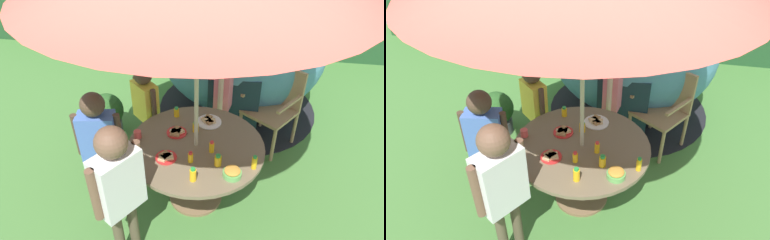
% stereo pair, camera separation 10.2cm
% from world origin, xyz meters
% --- Properties ---
extents(ground_plane, '(10.00, 10.00, 0.02)m').
position_xyz_m(ground_plane, '(0.00, 0.00, -0.01)').
color(ground_plane, '#477A38').
extents(hedge_backdrop, '(9.00, 0.70, 1.70)m').
position_xyz_m(hedge_backdrop, '(0.00, 3.71, 0.85)').
color(hedge_backdrop, '#234C28').
rests_on(hedge_backdrop, ground_plane).
extents(garden_table, '(1.23, 1.23, 0.69)m').
position_xyz_m(garden_table, '(0.00, 0.00, 0.55)').
color(garden_table, brown).
rests_on(garden_table, ground_plane).
extents(wooden_chair, '(0.69, 0.69, 0.94)m').
position_xyz_m(wooden_chair, '(0.76, 1.06, 0.54)').
color(wooden_chair, tan).
rests_on(wooden_chair, ground_plane).
extents(dome_tent, '(2.20, 2.20, 1.69)m').
position_xyz_m(dome_tent, '(0.31, 1.72, 0.83)').
color(dome_tent, teal).
rests_on(dome_tent, ground_plane).
extents(potted_plant, '(0.40, 0.40, 0.56)m').
position_xyz_m(potted_plant, '(-1.21, 0.86, 0.29)').
color(potted_plant, '#595960').
rests_on(potted_plant, ground_plane).
extents(child_in_pink_shirt, '(0.22, 0.40, 1.17)m').
position_xyz_m(child_in_pink_shirt, '(0.18, 0.93, 0.75)').
color(child_in_pink_shirt, brown).
rests_on(child_in_pink_shirt, ground_plane).
extents(child_in_yellow_shirt, '(0.33, 0.32, 1.13)m').
position_xyz_m(child_in_yellow_shirt, '(-0.63, 0.57, 0.72)').
color(child_in_yellow_shirt, '#3F3F47').
rests_on(child_in_yellow_shirt, ground_plane).
extents(child_in_blue_shirt, '(0.41, 0.23, 1.23)m').
position_xyz_m(child_in_blue_shirt, '(-0.85, -0.15, 0.79)').
color(child_in_blue_shirt, brown).
rests_on(child_in_blue_shirt, ground_plane).
extents(child_in_white_shirt, '(0.35, 0.40, 1.36)m').
position_xyz_m(child_in_white_shirt, '(-0.46, -0.72, 0.87)').
color(child_in_white_shirt, brown).
rests_on(child_in_white_shirt, ground_plane).
extents(snack_bowl, '(0.15, 0.15, 0.08)m').
position_xyz_m(snack_bowl, '(0.35, -0.34, 0.72)').
color(snack_bowl, '#66B259').
rests_on(snack_bowl, garden_table).
extents(plate_far_right, '(0.19, 0.19, 0.03)m').
position_xyz_m(plate_far_right, '(-0.23, -0.22, 0.70)').
color(plate_far_right, red).
rests_on(plate_far_right, garden_table).
extents(plate_near_right, '(0.19, 0.19, 0.03)m').
position_xyz_m(plate_near_right, '(-0.21, 0.14, 0.70)').
color(plate_near_right, red).
rests_on(plate_near_right, garden_table).
extents(plate_back_edge, '(0.24, 0.24, 0.03)m').
position_xyz_m(plate_back_edge, '(0.07, 0.36, 0.70)').
color(plate_back_edge, white).
rests_on(plate_back_edge, garden_table).
extents(juice_bottle_near_left, '(0.05, 0.05, 0.10)m').
position_xyz_m(juice_bottle_near_left, '(-0.01, -0.23, 0.73)').
color(juice_bottle_near_left, yellow).
rests_on(juice_bottle_near_left, garden_table).
extents(juice_bottle_far_left, '(0.05, 0.05, 0.13)m').
position_xyz_m(juice_bottle_far_left, '(0.04, -0.44, 0.75)').
color(juice_bottle_far_left, yellow).
rests_on(juice_bottle_far_left, garden_table).
extents(juice_bottle_center_front, '(0.05, 0.05, 0.10)m').
position_xyz_m(juice_bottle_center_front, '(-0.26, 0.41, 0.73)').
color(juice_bottle_center_front, yellow).
rests_on(juice_bottle_center_front, garden_table).
extents(juice_bottle_center_back, '(0.06, 0.06, 0.11)m').
position_xyz_m(juice_bottle_center_back, '(-0.03, 0.19, 0.73)').
color(juice_bottle_center_back, yellow).
rests_on(juice_bottle_center_back, garden_table).
extents(juice_bottle_mid_left, '(0.06, 0.06, 0.11)m').
position_xyz_m(juice_bottle_mid_left, '(0.22, -0.23, 0.74)').
color(juice_bottle_mid_left, yellow).
rests_on(juice_bottle_mid_left, garden_table).
extents(juice_bottle_mid_right, '(0.05, 0.05, 0.13)m').
position_xyz_m(juice_bottle_mid_right, '(0.52, -0.22, 0.75)').
color(juice_bottle_mid_right, yellow).
rests_on(juice_bottle_mid_right, garden_table).
extents(juice_bottle_front_edge, '(0.05, 0.05, 0.11)m').
position_xyz_m(juice_bottle_front_edge, '(0.15, -0.07, 0.74)').
color(juice_bottle_front_edge, yellow).
rests_on(juice_bottle_front_edge, garden_table).
extents(cup_near, '(0.07, 0.07, 0.07)m').
position_xyz_m(cup_near, '(-0.55, 0.02, 0.72)').
color(cup_near, '#E04C47').
rests_on(cup_near, garden_table).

